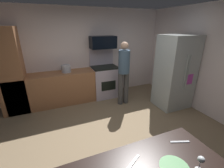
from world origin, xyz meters
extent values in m
cube|color=#806B4F|center=(0.00, 0.00, -0.01)|extent=(5.20, 4.80, 0.02)
cube|color=silver|center=(0.00, 2.34, 1.30)|extent=(5.20, 0.12, 2.60)
cube|color=silver|center=(2.54, 0.00, 1.30)|extent=(0.12, 4.80, 2.60)
cube|color=#A06741|center=(-0.90, 1.98, 0.45)|extent=(2.40, 0.60, 0.90)
cube|color=#A06741|center=(-1.90, 1.98, 1.05)|extent=(0.60, 0.60, 2.10)
cube|color=#C1B5C6|center=(0.53, 1.96, 0.46)|extent=(0.76, 0.64, 0.92)
cube|color=black|center=(0.53, 1.96, 0.94)|extent=(0.76, 0.64, 0.03)
cube|color=#C1B5C6|center=(0.53, 2.25, 1.21)|extent=(0.76, 0.06, 0.53)
cube|color=black|center=(0.53, 1.63, 0.45)|extent=(0.44, 0.01, 0.28)
cube|color=black|center=(0.53, 2.06, 1.65)|extent=(0.74, 0.38, 0.35)
cube|color=#B2BDBA|center=(2.03, 0.67, 0.95)|extent=(0.85, 0.70, 1.90)
cylinder|color=#B2BDBA|center=(1.99, 0.31, 1.05)|extent=(0.02, 0.02, 0.86)
cylinder|color=#B2BDBA|center=(2.07, 0.31, 1.05)|extent=(0.02, 0.02, 0.86)
cube|color=#C445B7|center=(2.18, 0.32, 0.86)|extent=(0.20, 0.01, 0.26)
cylinder|color=#484848|center=(0.74, 1.27, 0.46)|extent=(0.14, 0.14, 0.91)
cylinder|color=#484848|center=(0.91, 1.27, 0.46)|extent=(0.14, 0.14, 0.91)
cylinder|color=#455E77|center=(0.83, 1.27, 1.22)|extent=(0.30, 0.30, 0.61)
sphere|color=tan|center=(0.83, 1.27, 1.63)|extent=(0.20, 0.20, 0.20)
cylinder|color=silver|center=(0.12, -1.62, 0.95)|extent=(0.01, 0.01, 0.09)
ellipsoid|color=silver|center=(0.12, -1.62, 1.02)|extent=(0.06, 0.06, 0.06)
cube|color=#B7BABF|center=(-0.41, -1.34, 0.90)|extent=(0.26, 0.16, 0.01)
cube|color=#B7BABF|center=(0.24, -1.29, 0.90)|extent=(0.21, 0.10, 0.01)
cylinder|color=#AEB2BF|center=(-0.59, 1.98, 1.00)|extent=(0.25, 0.25, 0.20)
camera|label=1|loc=(-0.98, -2.25, 2.12)|focal=24.48mm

